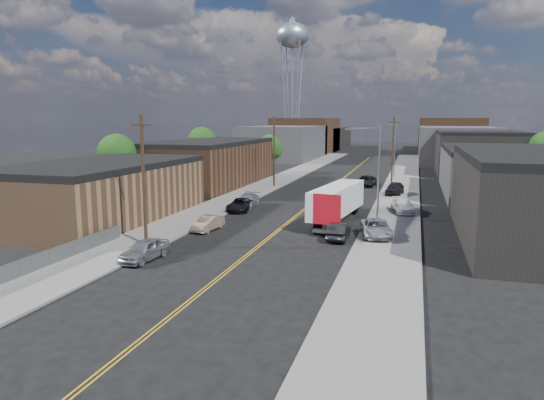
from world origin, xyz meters
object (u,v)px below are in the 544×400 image
Objects in this scene: car_right_oncoming at (339,231)px; car_right_lot_b at (403,206)px; car_left_b at (208,223)px; car_right_lot_c at (395,188)px; car_left_c at (240,205)px; car_right_lot_a at (376,228)px; semi_truck at (339,200)px; car_ahead_truck at (366,181)px; car_left_a at (144,250)px; water_tower at (292,40)px; car_left_d at (247,201)px.

car_right_lot_b reaches higher than car_right_oncoming.
car_right_lot_c is (14.82, 24.80, 0.33)m from car_left_b.
car_left_c is 0.97× the size of car_right_lot_a.
car_ahead_truck is at bearing 97.62° from semi_truck.
car_right_lot_a is at bearing -78.92° from car_ahead_truck.
car_left_a is 0.91× the size of car_right_lot_b.
semi_truck is 2.87× the size of car_right_lot_a.
water_tower is 2.62× the size of semi_truck.
car_right_lot_a is at bearing -110.22° from car_right_lot_b.
semi_truck is at bearing -25.89° from car_left_d.
car_right_lot_a is 1.03× the size of car_right_lot_c.
car_ahead_truck is at bearing 78.73° from car_left_b.
car_left_a is (-10.90, -16.81, -1.32)m from semi_truck.
car_right_oncoming is (11.97, 9.70, -0.04)m from car_left_a.
semi_truck is at bearing -97.47° from car_right_lot_c.
car_left_a is 1.12× the size of car_left_b.
car_right_lot_b is 0.89× the size of car_ahead_truck.
car_left_b is at bearing -90.63° from car_left_d.
car_ahead_truck is (-3.93, 31.72, -0.09)m from car_right_lot_a.
car_left_b is at bearing -103.42° from car_ahead_truck.
car_left_b is 11.47m from car_right_oncoming.
water_tower is at bearing 97.68° from car_left_d.
semi_truck is 2.98× the size of car_right_lot_b.
car_left_d is 0.93× the size of car_ahead_truck.
car_ahead_truck is (10.90, 42.69, 0.01)m from car_left_a.
semi_truck is at bearing 40.93° from car_left_b.
car_right_oncoming is (27.57, -93.53, -29.95)m from water_tower.
car_left_b is 34.68m from car_ahead_truck.
car_right_lot_a is 1.04× the size of car_right_lot_b.
car_ahead_truck is (26.50, -60.53, -29.91)m from water_tower.
water_tower is 72.53m from car_ahead_truck.
car_right_oncoming is 24.93m from car_right_lot_c.
semi_truck is 2.64× the size of car_ahead_truck.
car_right_lot_b is at bearing -77.03° from car_right_lot_c.
water_tower is at bearing 100.62° from car_right_lot_b.
car_right_lot_b is at bearing 0.34° from car_left_d.
car_left_b is 28.89m from car_right_lot_c.
car_right_lot_a reaches higher than car_ahead_truck.
car_ahead_truck reaches higher than car_left_d.
car_left_d is 20.11m from car_right_lot_c.
car_left_d is at bearing 172.31° from car_right_lot_b.
semi_truck is at bearing 62.50° from car_left_a.
car_right_lot_c is at bearing 83.47° from semi_truck.
car_right_lot_c reaches higher than car_left_d.
semi_truck reaches higher than car_right_oncoming.
semi_truck is at bearing 113.07° from car_right_lot_a.
semi_truck is at bearing -81.93° from car_right_oncoming.
car_right_oncoming reaches higher than car_left_c.
water_tower reaches higher than car_right_lot_b.
semi_truck reaches higher than car_ahead_truck.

